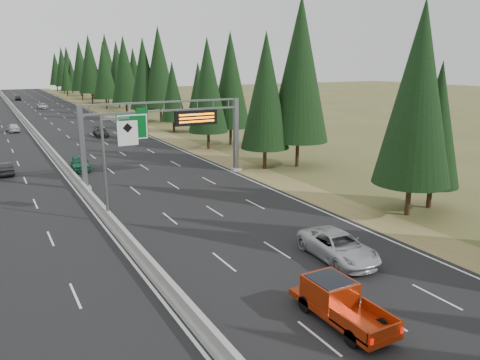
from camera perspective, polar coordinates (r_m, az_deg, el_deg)
name	(u,v)px	position (r m, az deg, el deg)	size (l,w,h in m)	color
road	(31,130)	(89.52, -24.12, 5.64)	(32.00, 260.00, 0.08)	black
shoulder_right	(132,123)	(92.70, -13.08, 6.77)	(3.60, 260.00, 0.06)	olive
median_barrier	(31,127)	(89.47, -24.15, 5.88)	(0.70, 260.00, 0.85)	gray
sign_gantry	(171,128)	(46.73, -8.36, 6.32)	(16.75, 0.98, 7.80)	slate
hov_sign_pole	(112,160)	(35.05, -15.30, 2.39)	(2.80, 0.50, 8.00)	slate
tree_row_right	(162,73)	(87.61, -9.52, 12.72)	(11.49, 242.25, 18.93)	black
silver_minivan	(338,246)	(28.87, 11.90, -7.92)	(2.68, 5.82, 1.62)	#B3B4B8
red_pickup	(335,298)	(22.60, 11.56, -13.96)	(1.96, 5.50, 1.79)	black
car_ahead_green	(80,163)	(53.93, -18.91, 2.00)	(1.85, 4.61, 1.57)	#155D38
car_ahead_dkred	(129,134)	(73.44, -13.39, 5.43)	(1.48, 4.24, 1.40)	#5D0D12
car_ahead_dkgrey	(101,132)	(76.98, -16.62, 5.60)	(1.90, 4.68, 1.36)	black
car_ahead_white	(42,106)	(127.66, -22.96, 8.32)	(2.18, 4.73, 1.32)	beige
car_ahead_far	(18,98)	(157.54, -25.44, 9.02)	(1.63, 4.05, 1.38)	black
car_onc_near	(5,169)	(54.66, -26.76, 1.23)	(1.35, 3.88, 1.28)	black
car_onc_white	(13,128)	(87.32, -25.94, 5.76)	(1.68, 4.19, 1.43)	silver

